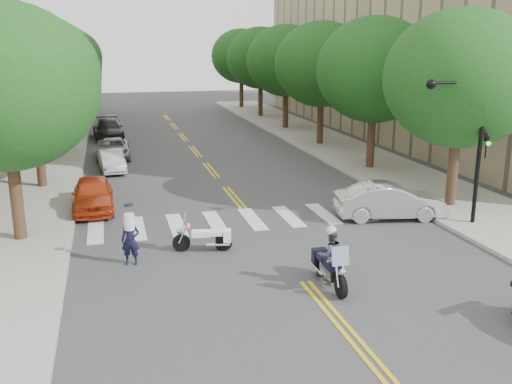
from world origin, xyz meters
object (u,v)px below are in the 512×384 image
object	(u,v)px
motorcycle_parked	(208,238)
convertible	(390,201)
motorcycle_police	(330,259)
officer_standing	(130,240)

from	to	relation	value
motorcycle_parked	convertible	bearing A→B (deg)	-65.37
motorcycle_police	officer_standing	world-z (taller)	motorcycle_police
officer_standing	convertible	size ratio (longest dim) A/B	0.37
motorcycle_police	officer_standing	size ratio (longest dim) A/B	1.40
motorcycle_parked	officer_standing	distance (m)	2.71
motorcycle_parked	officer_standing	size ratio (longest dim) A/B	1.25
motorcycle_parked	officer_standing	world-z (taller)	officer_standing
officer_standing	convertible	world-z (taller)	officer_standing
motorcycle_police	motorcycle_parked	xyz separation A→B (m)	(-3.00, 3.75, -0.37)
motorcycle_parked	convertible	world-z (taller)	convertible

